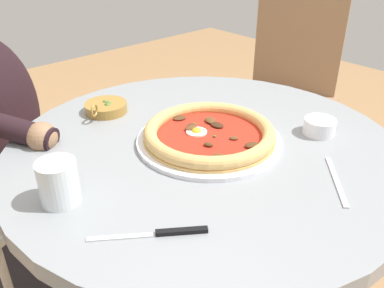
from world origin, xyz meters
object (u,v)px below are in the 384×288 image
dining_table (203,196)px  diner_person (1,177)px  pizza_on_plate (208,134)px  cafe_chair_spare_far (289,84)px  olive_pan (106,107)px  fork_utensil (336,181)px  ramekin_capers (319,126)px  water_glass (59,185)px  steak_knife (166,233)px

dining_table → diner_person: size_ratio=0.81×
pizza_on_plate → cafe_chair_spare_far: cafe_chair_spare_far is taller
dining_table → olive_pan: olive_pan is taller
fork_utensil → ramekin_capers: bearing=132.3°
water_glass → olive_pan: bearing=136.1°
dining_table → steak_knife: steak_knife is taller
water_glass → dining_table: bearing=86.3°
dining_table → cafe_chair_spare_far: cafe_chair_spare_far is taller
diner_person → cafe_chair_spare_far: 1.20m
pizza_on_plate → diner_person: 0.70m
fork_utensil → cafe_chair_spare_far: cafe_chair_spare_far is taller
water_glass → olive_pan: water_glass is taller
dining_table → fork_utensil: size_ratio=6.71×
water_glass → olive_pan: (-0.28, 0.27, -0.02)m
water_glass → steak_knife: 0.22m
ramekin_capers → olive_pan: bearing=-145.4°
pizza_on_plate → olive_pan: 0.31m
olive_pan → ramekin_capers: bearing=34.6°
dining_table → diner_person: 0.66m
pizza_on_plate → ramekin_capers: (0.15, 0.22, 0.00)m
steak_knife → olive_pan: olive_pan is taller
water_glass → pizza_on_plate: bearing=87.2°
water_glass → ramekin_capers: water_glass is taller
steak_knife → ramekin_capers: ramekin_capers is taller
olive_pan → cafe_chair_spare_far: size_ratio=0.14×
pizza_on_plate → steak_knife: bearing=-56.5°
steak_knife → cafe_chair_spare_far: cafe_chair_spare_far is taller
water_glass → fork_utensil: bearing=54.6°
diner_person → steak_knife: bearing=3.2°
steak_knife → fork_utensil: (0.11, 0.35, -0.00)m
ramekin_capers → diner_person: size_ratio=0.07×
dining_table → ramekin_capers: ramekin_capers is taller
water_glass → fork_utensil: (0.30, 0.43, -0.03)m
pizza_on_plate → water_glass: 0.36m
dining_table → steak_knife: (0.18, -0.26, 0.15)m
diner_person → dining_table: bearing=27.4°
water_glass → ramekin_capers: size_ratio=1.10×
pizza_on_plate → olive_pan: olive_pan is taller
dining_table → water_glass: size_ratio=10.95×
olive_pan → cafe_chair_spare_far: 0.98m
water_glass → fork_utensil: size_ratio=0.61×
ramekin_capers → olive_pan: olive_pan is taller
olive_pan → cafe_chair_spare_far: (-0.08, 0.95, -0.20)m
dining_table → ramekin_capers: (0.15, 0.24, 0.17)m
water_glass → diner_person: diner_person is taller
dining_table → pizza_on_plate: 0.16m
steak_knife → olive_pan: bearing=158.7°
fork_utensil → cafe_chair_spare_far: (-0.67, 0.80, -0.19)m
ramekin_capers → olive_pan: (-0.45, -0.31, -0.01)m
fork_utensil → dining_table: bearing=-162.7°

